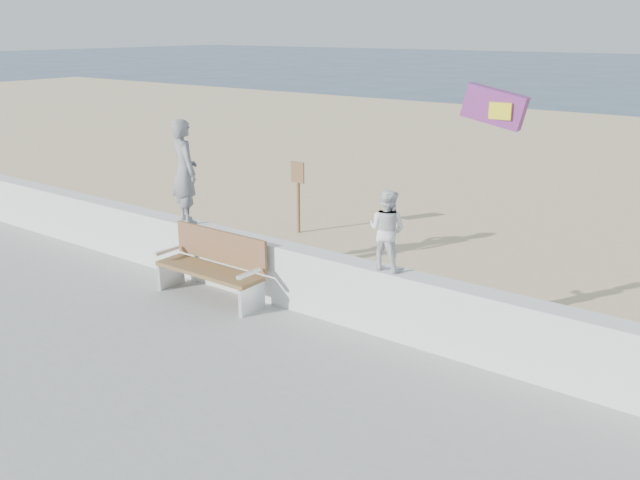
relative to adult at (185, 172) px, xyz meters
The scene contains 8 objects.
ground 3.79m from the adult, 37.58° to the right, with size 220.00×220.00×0.00m, color #2B4156.
sand 7.70m from the adult, 69.63° to the left, with size 90.00×40.00×0.08m, color beige.
seawall 2.89m from the adult, ahead, with size 30.00×0.35×0.90m, color silver.
adult is the anchor object (origin of this frame).
child 3.73m from the adult, ahead, with size 0.51×0.40×1.06m, color white.
bench 1.64m from the adult, 24.47° to the right, with size 1.80×0.57×1.00m.
parafoil_kite 5.24m from the adult, 47.08° to the left, with size 1.12×0.41×0.75m.
sign 3.32m from the adult, 94.35° to the left, with size 0.32×0.07×1.46m.
Camera 1 is at (5.35, -5.16, 4.09)m, focal length 38.00 mm.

